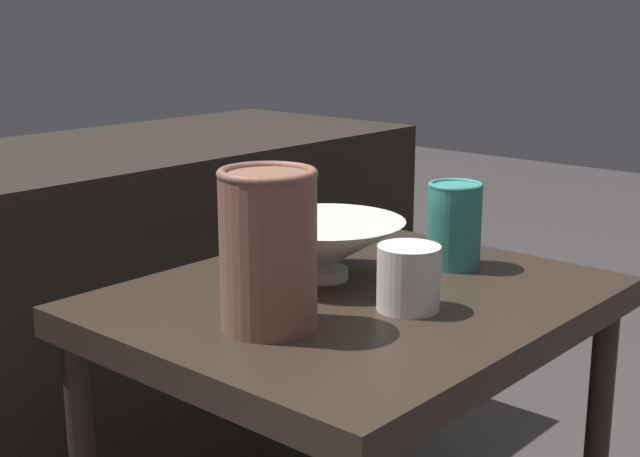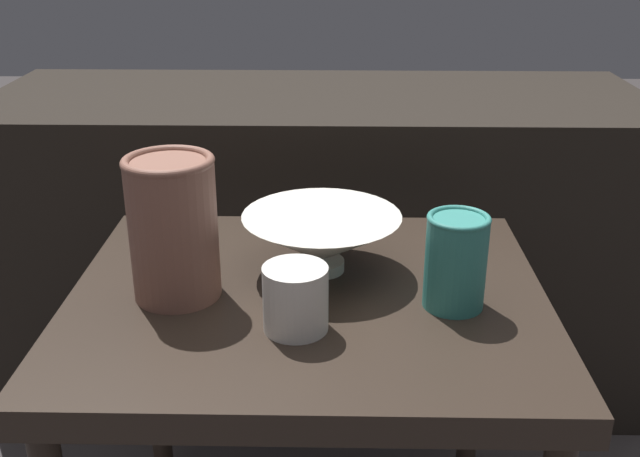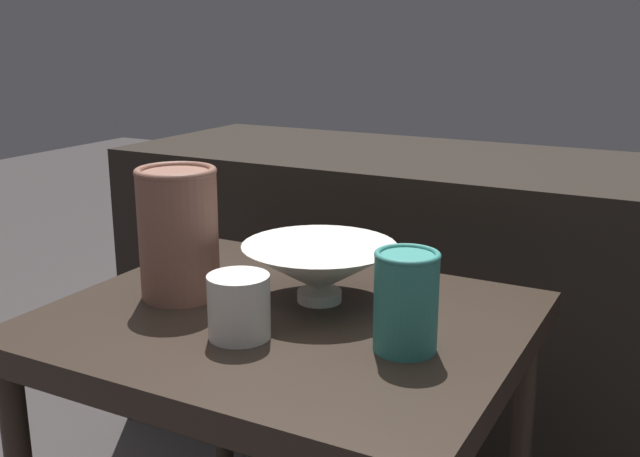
% 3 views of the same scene
% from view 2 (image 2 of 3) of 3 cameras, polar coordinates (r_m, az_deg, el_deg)
% --- Properties ---
extents(table, '(0.64, 0.54, 0.53)m').
position_cam_2_polar(table, '(1.04, -0.93, -7.87)').
color(table, '#2D231C').
rests_on(table, ground_plane).
extents(couch_backdrop, '(1.36, 0.50, 0.66)m').
position_cam_2_polar(couch_backdrop, '(1.67, -0.12, -0.86)').
color(couch_backdrop, black).
rests_on(couch_backdrop, ground_plane).
extents(bowl, '(0.22, 0.22, 0.08)m').
position_cam_2_polar(bowl, '(1.05, 0.13, -0.76)').
color(bowl, silver).
rests_on(bowl, table).
extents(vase_textured_left, '(0.12, 0.12, 0.19)m').
position_cam_2_polar(vase_textured_left, '(0.98, -11.13, 0.18)').
color(vase_textured_left, brown).
rests_on(vase_textured_left, table).
extents(vase_colorful_right, '(0.08, 0.08, 0.13)m').
position_cam_2_polar(vase_colorful_right, '(0.96, 10.30, -2.39)').
color(vase_colorful_right, teal).
rests_on(vase_colorful_right, table).
extents(cup, '(0.08, 0.08, 0.08)m').
position_cam_2_polar(cup, '(0.91, -1.88, -5.35)').
color(cup, silver).
rests_on(cup, table).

